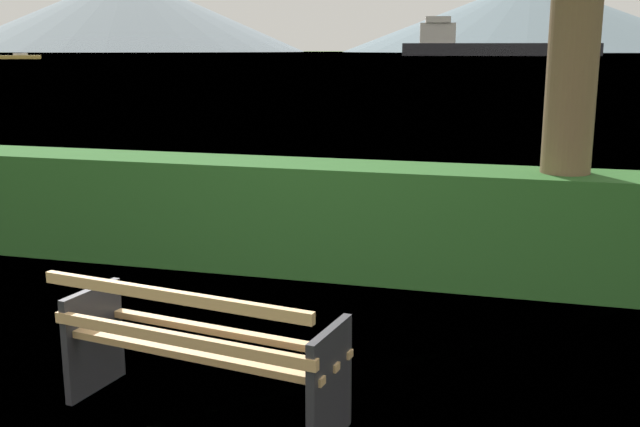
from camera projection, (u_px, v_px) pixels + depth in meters
name	position (u px, v px, depth m)	size (l,w,h in m)	color
ground_plane	(207.00, 412.00, 4.48)	(1400.00, 1400.00, 0.00)	#567A38
water_surface	(525.00, 54.00, 293.23)	(620.00, 620.00, 0.00)	slate
park_bench	(198.00, 350.00, 4.34)	(1.79, 0.83, 0.87)	tan
hedge_row	(332.00, 218.00, 7.21)	(12.72, 0.76, 1.07)	#285B23
cargo_ship_large	(484.00, 45.00, 235.35)	(61.92, 18.15, 12.11)	#232328
fishing_boat_near	(21.00, 57.00, 161.92)	(8.28, 7.23, 1.30)	gold
distant_hills	(525.00, 15.00, 518.20)	(882.39, 327.35, 59.19)	gray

